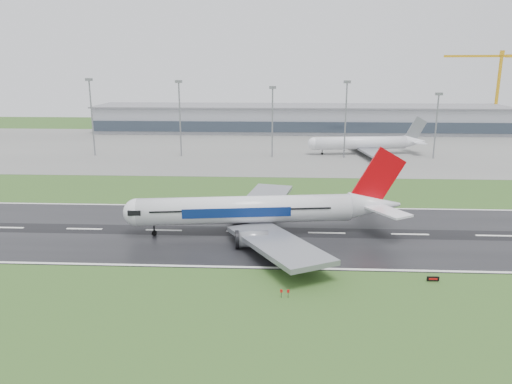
{
  "coord_description": "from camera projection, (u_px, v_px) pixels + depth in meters",
  "views": [
    {
      "loc": [
        -11.47,
        -114.04,
        39.89
      ],
      "look_at": [
        -17.8,
        12.0,
        7.0
      ],
      "focal_mm": 34.62,
      "sensor_mm": 36.0,
      "label": 1
    }
  ],
  "objects": [
    {
      "name": "ground",
      "position": [
        327.0,
        233.0,
        119.72
      ],
      "size": [
        520.0,
        520.0,
        0.0
      ],
      "primitive_type": "plane",
      "color": "#2B4E1C",
      "rests_on": "ground"
    },
    {
      "name": "floodmast_4",
      "position": [
        436.0,
        128.0,
        210.3
      ],
      "size": [
        0.64,
        0.64,
        27.0
      ],
      "primitive_type": "cylinder",
      "color": "gray",
      "rests_on": "ground"
    },
    {
      "name": "runway",
      "position": [
        327.0,
        233.0,
        119.71
      ],
      "size": [
        400.0,
        45.0,
        0.1
      ],
      "primitive_type": "cube",
      "color": "black",
      "rests_on": "ground"
    },
    {
      "name": "apron",
      "position": [
        304.0,
        148.0,
        240.52
      ],
      "size": [
        400.0,
        130.0,
        0.08
      ],
      "primitive_type": "cube",
      "color": "slate",
      "rests_on": "ground"
    },
    {
      "name": "floodmast_2",
      "position": [
        272.0,
        124.0,
        213.38
      ],
      "size": [
        0.64,
        0.64,
        29.51
      ],
      "primitive_type": "cylinder",
      "color": "gray",
      "rests_on": "ground"
    },
    {
      "name": "floodmast_1",
      "position": [
        180.0,
        120.0,
        215.03
      ],
      "size": [
        0.64,
        0.64,
        31.9
      ],
      "primitive_type": "cylinder",
      "color": "gray",
      "rests_on": "ground"
    },
    {
      "name": "tower_crane",
      "position": [
        497.0,
        91.0,
        301.19
      ],
      "size": [
        47.71,
        12.31,
        47.29
      ],
      "primitive_type": null,
      "rotation": [
        0.0,
        0.0,
        -0.2
      ],
      "color": "gold",
      "rests_on": "ground"
    },
    {
      "name": "runway_sign",
      "position": [
        433.0,
        279.0,
        93.02
      ],
      "size": [
        2.25,
        1.03,
        1.04
      ],
      "primitive_type": null,
      "rotation": [
        0.0,
        0.0,
        0.35
      ],
      "color": "black",
      "rests_on": "ground"
    },
    {
      "name": "parked_airliner",
      "position": [
        365.0,
        136.0,
        222.57
      ],
      "size": [
        61.88,
        58.63,
        16.22
      ],
      "primitive_type": null,
      "rotation": [
        0.0,
        0.0,
        0.14
      ],
      "color": "white",
      "rests_on": "apron"
    },
    {
      "name": "floodmast_3",
      "position": [
        345.0,
        121.0,
        211.56
      ],
      "size": [
        0.64,
        0.64,
        31.87
      ],
      "primitive_type": "cylinder",
      "color": "gray",
      "rests_on": "ground"
    },
    {
      "name": "terminal",
      "position": [
        300.0,
        119.0,
        296.62
      ],
      "size": [
        240.0,
        36.0,
        15.0
      ],
      "primitive_type": "cube",
      "color": "gray",
      "rests_on": "ground"
    },
    {
      "name": "floodmast_0",
      "position": [
        92.0,
        119.0,
        216.83
      ],
      "size": [
        0.64,
        0.64,
        32.67
      ],
      "primitive_type": "cylinder",
      "color": "gray",
      "rests_on": "ground"
    },
    {
      "name": "main_airliner",
      "position": [
        265.0,
        193.0,
        117.67
      ],
      "size": [
        74.77,
        72.04,
        19.75
      ],
      "primitive_type": null,
      "rotation": [
        0.0,
        0.0,
        0.13
      ],
      "color": "silver",
      "rests_on": "runway"
    }
  ]
}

